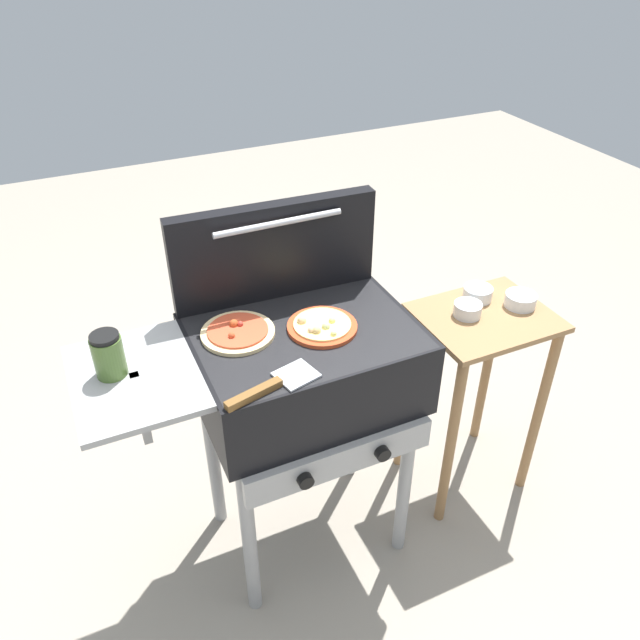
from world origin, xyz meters
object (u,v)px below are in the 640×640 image
object	(u,v)px
pizza_cheese	(322,326)
sauce_jar	(108,355)
grill	(301,371)
spatula	(272,386)
topping_bowl_near	(467,310)
pizza_pepperoni	(238,332)
topping_bowl_far	(478,294)
prep_table	(477,367)
topping_bowl_middle	(520,300)

from	to	relation	value
pizza_cheese	sauce_jar	size ratio (longest dim) A/B	1.63
grill	spatula	xyz separation A→B (m)	(-0.16, -0.19, 0.15)
pizza_cheese	topping_bowl_near	size ratio (longest dim) A/B	2.16
pizza_cheese	sauce_jar	bearing A→B (deg)	175.71
pizza_pepperoni	topping_bowl_near	bearing A→B (deg)	-2.26
sauce_jar	topping_bowl_far	size ratio (longest dim) A/B	1.23
pizza_pepperoni	prep_table	size ratio (longest dim) A/B	0.27
sauce_jar	spatula	xyz separation A→B (m)	(0.35, -0.23, -0.05)
grill	prep_table	xyz separation A→B (m)	(0.67, 0.00, -0.21)
grill	pizza_pepperoni	distance (m)	0.23
prep_table	spatula	bearing A→B (deg)	-166.62
pizza_cheese	topping_bowl_near	bearing A→B (deg)	4.42
sauce_jar	grill	bearing A→B (deg)	-3.53
topping_bowl_near	spatula	bearing A→B (deg)	-163.79
grill	spatula	size ratio (longest dim) A/B	3.61
topping_bowl_near	topping_bowl_middle	xyz separation A→B (m)	(0.20, -0.02, -0.00)
topping_bowl_near	prep_table	bearing A→B (deg)	-24.42
topping_bowl_near	sauce_jar	bearing A→B (deg)	179.97
spatula	grill	bearing A→B (deg)	50.44
pizza_cheese	spatula	distance (m)	0.29
prep_table	topping_bowl_middle	xyz separation A→B (m)	(0.14, 0.00, 0.24)
grill	spatula	world-z (taller)	spatula
spatula	prep_table	bearing A→B (deg)	13.38
pizza_cheese	topping_bowl_far	xyz separation A→B (m)	(0.64, 0.11, -0.12)
pizza_pepperoni	pizza_cheese	bearing A→B (deg)	-17.96
pizza_cheese	pizza_pepperoni	world-z (taller)	same
sauce_jar	topping_bowl_far	distance (m)	1.24
pizza_cheese	pizza_pepperoni	xyz separation A→B (m)	(-0.23, 0.07, -0.00)
grill	topping_bowl_near	size ratio (longest dim) A/B	10.30
grill	sauce_jar	size ratio (longest dim) A/B	7.76
pizza_pepperoni	prep_table	bearing A→B (deg)	-3.93
grill	topping_bowl_middle	distance (m)	0.81
spatula	topping_bowl_far	distance (m)	0.92
grill	prep_table	world-z (taller)	grill
pizza_cheese	prep_table	xyz separation A→B (m)	(0.61, 0.02, -0.36)
pizza_cheese	grill	bearing A→B (deg)	169.52
prep_table	topping_bowl_near	xyz separation A→B (m)	(-0.06, 0.03, 0.24)
sauce_jar	topping_bowl_middle	xyz separation A→B (m)	(1.33, -0.03, -0.18)
grill	pizza_pepperoni	xyz separation A→B (m)	(-0.16, 0.06, 0.15)
spatula	topping_bowl_near	world-z (taller)	spatula
topping_bowl_middle	spatula	bearing A→B (deg)	-168.34
grill	pizza_pepperoni	bearing A→B (deg)	159.36
sauce_jar	pizza_pepperoni	bearing A→B (deg)	4.92
pizza_pepperoni	spatula	size ratio (longest dim) A/B	0.79
prep_table	topping_bowl_far	size ratio (longest dim) A/B	7.62
sauce_jar	topping_bowl_far	xyz separation A→B (m)	(1.22, 0.07, -0.18)
grill	pizza_pepperoni	world-z (taller)	pizza_pepperoni
topping_bowl_near	pizza_pepperoni	bearing A→B (deg)	177.74
pizza_cheese	pizza_pepperoni	size ratio (longest dim) A/B	0.96
spatula	topping_bowl_far	world-z (taller)	spatula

